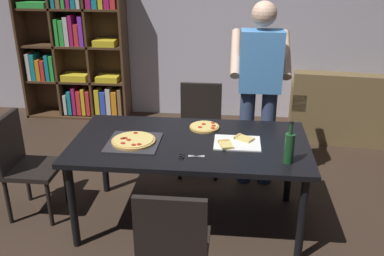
{
  "coord_description": "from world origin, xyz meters",
  "views": [
    {
      "loc": [
        0.32,
        -3.06,
        2.16
      ],
      "look_at": [
        0.0,
        0.15,
        0.8
      ],
      "focal_mm": 40.1,
      "sensor_mm": 36.0,
      "label": 1
    }
  ],
  "objects_px": {
    "pepperoni_pizza_on_tray": "(134,141)",
    "wine_bottle": "(289,147)",
    "couch": "(362,113)",
    "dining_table": "(190,149)",
    "bookshelf": "(77,47)",
    "chair_far_side": "(200,123)",
    "kitchen_scissors": "(187,156)",
    "person_serving_pizza": "(260,85)",
    "chair_left_end": "(23,160)",
    "chair_near_camera": "(173,244)",
    "second_pizza_plain": "(204,127)"
  },
  "relations": [
    {
      "from": "chair_far_side",
      "to": "kitchen_scissors",
      "type": "height_order",
      "value": "chair_far_side"
    },
    {
      "from": "dining_table",
      "to": "chair_far_side",
      "type": "height_order",
      "value": "chair_far_side"
    },
    {
      "from": "chair_far_side",
      "to": "person_serving_pizza",
      "type": "relative_size",
      "value": 0.51
    },
    {
      "from": "dining_table",
      "to": "person_serving_pizza",
      "type": "xyz_separation_m",
      "value": [
        0.56,
        0.76,
        0.31
      ]
    },
    {
      "from": "chair_near_camera",
      "to": "kitchen_scissors",
      "type": "distance_m",
      "value": 0.74
    },
    {
      "from": "dining_table",
      "to": "kitchen_scissors",
      "type": "relative_size",
      "value": 9.56
    },
    {
      "from": "chair_near_camera",
      "to": "second_pizza_plain",
      "type": "xyz_separation_m",
      "value": [
        0.09,
        1.25,
        0.25
      ]
    },
    {
      "from": "dining_table",
      "to": "chair_near_camera",
      "type": "bearing_deg",
      "value": -90.0
    },
    {
      "from": "chair_near_camera",
      "to": "dining_table",
      "type": "bearing_deg",
      "value": 90.0
    },
    {
      "from": "person_serving_pizza",
      "to": "chair_left_end",
      "type": "bearing_deg",
      "value": -159.06
    },
    {
      "from": "wine_bottle",
      "to": "kitchen_scissors",
      "type": "distance_m",
      "value": 0.74
    },
    {
      "from": "dining_table",
      "to": "wine_bottle",
      "type": "relative_size",
      "value": 5.9
    },
    {
      "from": "chair_left_end",
      "to": "pepperoni_pizza_on_tray",
      "type": "height_order",
      "value": "chair_left_end"
    },
    {
      "from": "couch",
      "to": "person_serving_pizza",
      "type": "height_order",
      "value": "person_serving_pizza"
    },
    {
      "from": "chair_far_side",
      "to": "chair_left_end",
      "type": "bearing_deg",
      "value": -145.39
    },
    {
      "from": "wine_bottle",
      "to": "chair_far_side",
      "type": "bearing_deg",
      "value": 119.92
    },
    {
      "from": "chair_near_camera",
      "to": "couch",
      "type": "bearing_deg",
      "value": 57.44
    },
    {
      "from": "dining_table",
      "to": "bookshelf",
      "type": "height_order",
      "value": "bookshelf"
    },
    {
      "from": "pepperoni_pizza_on_tray",
      "to": "second_pizza_plain",
      "type": "relative_size",
      "value": 1.6
    },
    {
      "from": "chair_far_side",
      "to": "kitchen_scissors",
      "type": "relative_size",
      "value": 4.62
    },
    {
      "from": "chair_near_camera",
      "to": "second_pizza_plain",
      "type": "height_order",
      "value": "chair_near_camera"
    },
    {
      "from": "pepperoni_pizza_on_tray",
      "to": "kitchen_scissors",
      "type": "bearing_deg",
      "value": -24.11
    },
    {
      "from": "wine_bottle",
      "to": "kitchen_scissors",
      "type": "xyz_separation_m",
      "value": [
        -0.73,
        0.02,
        -0.11
      ]
    },
    {
      "from": "bookshelf",
      "to": "wine_bottle",
      "type": "distance_m",
      "value": 3.65
    },
    {
      "from": "chair_far_side",
      "to": "bookshelf",
      "type": "xyz_separation_m",
      "value": [
        -1.75,
        1.4,
        0.44
      ]
    },
    {
      "from": "couch",
      "to": "kitchen_scissors",
      "type": "height_order",
      "value": "couch"
    },
    {
      "from": "dining_table",
      "to": "kitchen_scissors",
      "type": "bearing_deg",
      "value": -89.19
    },
    {
      "from": "dining_table",
      "to": "second_pizza_plain",
      "type": "relative_size",
      "value": 7.4
    },
    {
      "from": "second_pizza_plain",
      "to": "chair_left_end",
      "type": "bearing_deg",
      "value": -169.66
    },
    {
      "from": "couch",
      "to": "wine_bottle",
      "type": "xyz_separation_m",
      "value": [
        -1.16,
        -2.28,
        0.57
      ]
    },
    {
      "from": "pepperoni_pizza_on_tray",
      "to": "chair_left_end",
      "type": "bearing_deg",
      "value": 175.39
    },
    {
      "from": "dining_table",
      "to": "chair_far_side",
      "type": "distance_m",
      "value": 0.99
    },
    {
      "from": "dining_table",
      "to": "second_pizza_plain",
      "type": "distance_m",
      "value": 0.3
    },
    {
      "from": "chair_left_end",
      "to": "pepperoni_pizza_on_tray",
      "type": "bearing_deg",
      "value": -4.61
    },
    {
      "from": "dining_table",
      "to": "chair_left_end",
      "type": "xyz_separation_m",
      "value": [
        -1.42,
        0.0,
        -0.17
      ]
    },
    {
      "from": "pepperoni_pizza_on_tray",
      "to": "second_pizza_plain",
      "type": "distance_m",
      "value": 0.64
    },
    {
      "from": "wine_bottle",
      "to": "dining_table",
      "type": "bearing_deg",
      "value": 158.22
    },
    {
      "from": "dining_table",
      "to": "chair_left_end",
      "type": "bearing_deg",
      "value": 180.0
    },
    {
      "from": "pepperoni_pizza_on_tray",
      "to": "wine_bottle",
      "type": "distance_m",
      "value": 1.19
    },
    {
      "from": "chair_near_camera",
      "to": "chair_left_end",
      "type": "xyz_separation_m",
      "value": [
        -1.42,
        0.98,
        0.0
      ]
    },
    {
      "from": "couch",
      "to": "person_serving_pizza",
      "type": "bearing_deg",
      "value": -137.26
    },
    {
      "from": "kitchen_scissors",
      "to": "chair_near_camera",
      "type": "bearing_deg",
      "value": -90.32
    },
    {
      "from": "chair_far_side",
      "to": "couch",
      "type": "distance_m",
      "value": 2.16
    },
    {
      "from": "person_serving_pizza",
      "to": "pepperoni_pizza_on_tray",
      "type": "bearing_deg",
      "value": -140.09
    },
    {
      "from": "chair_left_end",
      "to": "kitchen_scissors",
      "type": "distance_m",
      "value": 1.47
    },
    {
      "from": "person_serving_pizza",
      "to": "pepperoni_pizza_on_tray",
      "type": "distance_m",
      "value": 1.33
    },
    {
      "from": "wine_bottle",
      "to": "second_pizza_plain",
      "type": "bearing_deg",
      "value": 138.3
    },
    {
      "from": "chair_far_side",
      "to": "pepperoni_pizza_on_tray",
      "type": "bearing_deg",
      "value": -112.46
    },
    {
      "from": "chair_far_side",
      "to": "pepperoni_pizza_on_tray",
      "type": "distance_m",
      "value": 1.17
    },
    {
      "from": "couch",
      "to": "pepperoni_pizza_on_tray",
      "type": "xyz_separation_m",
      "value": [
        -2.33,
        -2.07,
        0.46
      ]
    }
  ]
}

